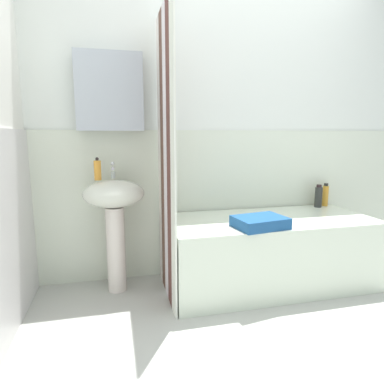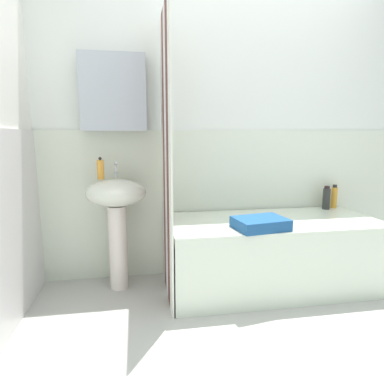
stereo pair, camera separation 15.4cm
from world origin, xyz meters
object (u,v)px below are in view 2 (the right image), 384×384
Objects in this scene: soap_dispenser at (101,169)px; bathtub at (272,253)px; towel_folded at (260,223)px; sink at (117,209)px; conditioner_bottle at (326,198)px; lotion_bottle at (334,197)px.

soap_dispenser is 1.44m from bathtub.
bathtub is 0.42m from towel_folded.
towel_folded is (1.08, -0.41, -0.35)m from soap_dispenser.
towel_folded is at bearing -20.86° from soap_dispenser.
bathtub is (1.16, -0.16, -0.35)m from sink.
sink reaches higher than bathtub.
towel_folded is (-0.78, -0.49, -0.06)m from conditioner_bottle.
sink reaches higher than towel_folded.
towel_folded is (-0.19, -0.22, 0.30)m from bathtub.
sink is at bearing -176.69° from conditioner_bottle.
soap_dispenser reaches higher than towel_folded.
sink is at bearing -13.44° from soap_dispenser.
lotion_bottle reaches higher than towel_folded.
soap_dispenser is 0.10× the size of bathtub.
conditioner_bottle reaches higher than towel_folded.
soap_dispenser is 1.89m from conditioner_bottle.
bathtub is at bearing -156.67° from lotion_bottle.
towel_folded is at bearing -130.30° from bathtub.
lotion_bottle reaches higher than bathtub.
soap_dispenser is at bearing 166.56° from sink.
soap_dispenser is 0.82× the size of conditioner_bottle.
towel_folded is at bearing -21.62° from sink.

